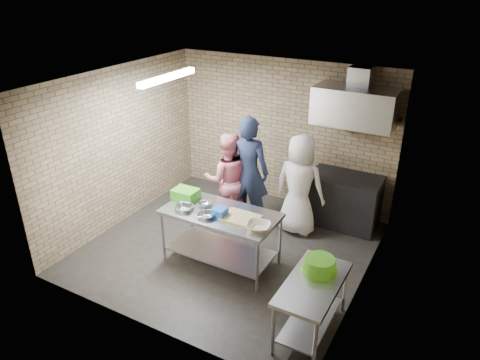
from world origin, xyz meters
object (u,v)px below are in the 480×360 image
object	(u,v)px
prep_table	(221,237)
green_crate	(186,194)
blue_tub	(220,212)
man_navy	(248,172)
side_counter	(311,307)
woman_white	(300,185)
bottle_red	(361,109)
green_basin	(320,264)
woman_pink	(228,179)
stove	(344,200)

from	to	relation	value
prep_table	green_crate	xyz separation A→B (m)	(-0.70, 0.12, 0.50)
prep_table	blue_tub	bearing A→B (deg)	-63.43
green_crate	man_navy	xyz separation A→B (m)	(0.52, 1.08, 0.05)
side_counter	woman_white	xyz separation A→B (m)	(-1.04, 2.14, 0.49)
bottle_red	green_crate	bearing A→B (deg)	-133.55
blue_tub	bottle_red	world-z (taller)	bottle_red
blue_tub	green_basin	size ratio (longest dim) A/B	0.41
prep_table	woman_white	bearing A→B (deg)	64.15
prep_table	woman_pink	size ratio (longest dim) A/B	1.03
green_crate	bottle_red	distance (m)	3.13
blue_tub	woman_pink	distance (m)	1.31
green_crate	green_basin	world-z (taller)	green_crate
prep_table	bottle_red	xyz separation A→B (m)	(1.32, 2.25, 1.60)
green_crate	green_basin	distance (m)	2.48
side_counter	green_crate	distance (m)	2.63
green_basin	man_navy	size ratio (longest dim) A/B	0.23
blue_tub	man_navy	xyz separation A→B (m)	(-0.23, 1.30, 0.07)
green_crate	blue_tub	bearing A→B (deg)	-16.35
prep_table	man_navy	distance (m)	1.34
stove	woman_pink	size ratio (longest dim) A/B	0.73
side_counter	bottle_red	bearing A→B (deg)	97.62
blue_tub	bottle_red	bearing A→B (deg)	61.55
stove	green_basin	world-z (taller)	green_basin
woman_pink	prep_table	bearing A→B (deg)	82.33
stove	woman_pink	world-z (taller)	woman_pink
prep_table	stove	xyz separation A→B (m)	(1.27, 2.01, 0.02)
stove	woman_pink	xyz separation A→B (m)	(-1.78, -0.92, 0.38)
green_crate	man_navy	distance (m)	1.20
blue_tub	stove	bearing A→B (deg)	59.89
woman_pink	side_counter	bearing A→B (deg)	107.76
bottle_red	woman_pink	world-z (taller)	bottle_red
green_crate	woman_pink	xyz separation A→B (m)	(0.19, 0.96, -0.10)
bottle_red	man_navy	bearing A→B (deg)	-145.23
stove	bottle_red	xyz separation A→B (m)	(0.05, 0.24, 1.58)
stove	blue_tub	xyz separation A→B (m)	(-1.22, -2.11, 0.46)
side_counter	woman_pink	size ratio (longest dim) A/B	0.73
man_navy	woman_pink	size ratio (longest dim) A/B	1.19
stove	green_crate	distance (m)	2.77
prep_table	bottle_red	size ratio (longest dim) A/B	9.48
side_counter	man_navy	bearing A→B (deg)	134.30
prep_table	green_crate	bearing A→B (deg)	170.27
blue_tub	woman_pink	size ratio (longest dim) A/B	0.11
stove	bottle_red	size ratio (longest dim) A/B	6.67
side_counter	man_navy	world-z (taller)	man_navy
woman_pink	woman_white	world-z (taller)	woman_white
side_counter	stove	world-z (taller)	stove
green_basin	woman_white	xyz separation A→B (m)	(-1.02, 1.89, 0.03)
prep_table	man_navy	bearing A→B (deg)	98.48
side_counter	woman_pink	world-z (taller)	woman_pink
blue_tub	man_navy	distance (m)	1.33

